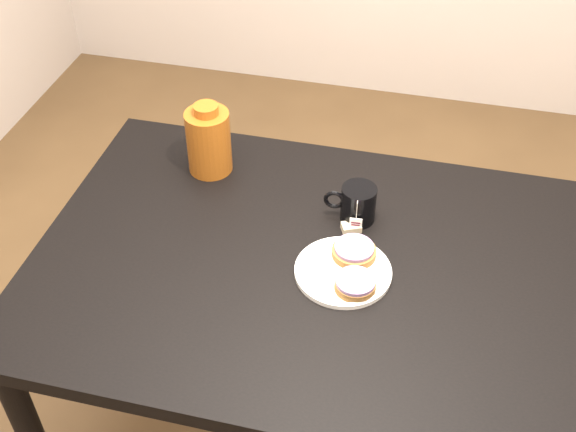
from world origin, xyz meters
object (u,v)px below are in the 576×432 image
at_px(plate, 343,271).
at_px(bagel_package, 209,141).
at_px(mug, 357,204).
at_px(bagel_back, 354,251).
at_px(bagel_front, 355,284).
at_px(teabag_pouch, 351,227).
at_px(table, 335,291).

distance_m(plate, bagel_package, 0.51).
xyz_separation_m(mug, bagel_package, (-0.41, 0.11, 0.04)).
height_order(bagel_back, mug, mug).
relative_size(bagel_front, teabag_pouch, 2.67).
height_order(table, bagel_front, bagel_front).
relative_size(table, bagel_package, 7.15).
bearing_deg(mug, table, -98.93).
height_order(table, plate, plate).
xyz_separation_m(bagel_back, teabag_pouch, (-0.02, 0.09, -0.02)).
relative_size(plate, mug, 1.69).
height_order(teabag_pouch, bagel_package, bagel_package).
bearing_deg(bagel_package, teabag_pouch, -20.78).
bearing_deg(bagel_back, bagel_package, 149.80).
bearing_deg(mug, bagel_package, 161.34).
bearing_deg(teabag_pouch, bagel_back, -76.93).
height_order(bagel_front, mug, mug).
height_order(mug, bagel_package, bagel_package).
bearing_deg(bagel_package, table, -35.47).
bearing_deg(bagel_package, bagel_back, -30.20).
height_order(plate, teabag_pouch, teabag_pouch).
xyz_separation_m(table, plate, (0.02, -0.02, 0.09)).
relative_size(plate, bagel_front, 1.82).
distance_m(mug, teabag_pouch, 0.06).
bearing_deg(bagel_back, table, -134.96).
relative_size(teabag_pouch, bagel_package, 0.23).
bearing_deg(table, mug, 84.87).
xyz_separation_m(teabag_pouch, bagel_package, (-0.40, 0.15, 0.08)).
bearing_deg(bagel_back, mug, 96.97).
xyz_separation_m(plate, mug, (-0.00, 0.19, 0.04)).
xyz_separation_m(table, bagel_back, (0.03, 0.03, 0.11)).
xyz_separation_m(table, bagel_package, (-0.39, 0.28, 0.17)).
height_order(bagel_back, bagel_front, same).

